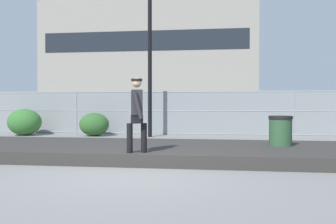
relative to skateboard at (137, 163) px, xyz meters
name	(u,v)px	position (x,y,z in m)	size (l,w,h in m)	color
ground_plane	(127,175)	(0.07, -1.12, -0.06)	(120.00, 120.00, 0.00)	slate
gravel_berm	(152,151)	(0.07, 1.45, 0.08)	(16.37, 3.55, 0.28)	#33302D
skateboard	(137,163)	(0.00, 0.00, 0.00)	(0.82, 0.43, 0.07)	black
skater	(137,114)	(0.00, 0.00, 1.06)	(0.72, 0.62, 1.83)	black
chain_fence	(180,113)	(0.07, 7.87, 0.88)	(27.51, 0.06, 1.85)	gray
street_lamp	(150,33)	(-1.03, 6.81, 4.05)	(0.44, 0.44, 6.58)	black
parked_car_near	(140,113)	(-2.23, 10.46, 0.78)	(4.47, 2.09, 1.66)	silver
parked_car_mid	(262,114)	(3.72, 10.70, 0.78)	(4.53, 2.20, 1.66)	#B7BABF
library_building	(154,61)	(-8.04, 45.93, 7.28)	(28.30, 14.26, 14.68)	gray
shrub_left	(24,122)	(-6.33, 6.75, 0.49)	(1.42, 1.16, 1.10)	#336B2D
shrub_center	(94,124)	(-3.35, 6.86, 0.41)	(1.22, 1.00, 0.94)	#2D5B28
trash_bin	(280,136)	(3.26, 1.77, 0.46)	(0.59, 0.59, 1.03)	#2D5133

